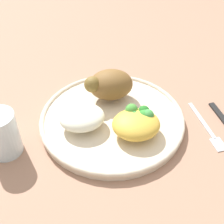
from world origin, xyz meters
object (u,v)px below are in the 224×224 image
at_px(mac_cheese_with_broccoli, 137,122).
at_px(water_glass, 2,134).
at_px(fork, 207,128).
at_px(plate, 112,119).
at_px(rice_pile, 82,117).
at_px(roasted_chicken, 109,85).

bearing_deg(mac_cheese_with_broccoli, water_glass, -0.23).
xyz_separation_m(fork, water_glass, (0.39, 0.00, 0.04)).
xyz_separation_m(mac_cheese_with_broccoli, fork, (-0.15, -0.00, -0.04)).
bearing_deg(plate, mac_cheese_with_broccoli, 131.71).
relative_size(rice_pile, water_glass, 1.01).
height_order(roasted_chicken, rice_pile, roasted_chicken).
bearing_deg(fork, water_glass, 0.18).
xyz_separation_m(roasted_chicken, mac_cheese_with_broccoli, (-0.04, 0.11, -0.01)).
bearing_deg(mac_cheese_with_broccoli, rice_pile, -16.54).
bearing_deg(water_glass, plate, -167.60).
relative_size(plate, rice_pile, 3.32).
distance_m(roasted_chicken, water_glass, 0.23).
relative_size(mac_cheese_with_broccoli, water_glass, 1.04).
relative_size(plate, fork, 2.06).
bearing_deg(roasted_chicken, fork, 150.30).
bearing_deg(rice_pile, water_glass, 11.45).
xyz_separation_m(roasted_chicken, rice_pile, (0.06, 0.08, -0.01)).
distance_m(roasted_chicken, fork, 0.22).
height_order(plate, roasted_chicken, roasted_chicken).
bearing_deg(roasted_chicken, water_glass, 27.13).
bearing_deg(roasted_chicken, mac_cheese_with_broccoli, 109.49).
bearing_deg(rice_pile, mac_cheese_with_broccoli, 163.46).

